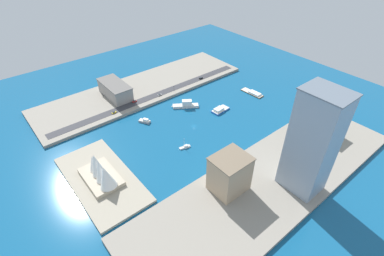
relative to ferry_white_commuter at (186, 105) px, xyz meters
The scene contains 21 objects.
ground_plane 34.84m from the ferry_white_commuter, 154.32° to the left, with size 440.00×440.00×0.00m, color #145684.
quay_west 122.99m from the ferry_white_commuter, behind, with size 70.00×240.00×2.86m, color gray.
quay_east 61.35m from the ferry_white_commuter, 14.21° to the left, with size 70.00×240.00×2.86m, color gray.
peninsula_point 119.50m from the ferry_white_commuter, 109.48° to the left, with size 86.70×41.89×2.00m, color #A89E89.
road_strip 38.79m from the ferry_white_commuter, 22.83° to the left, with size 9.45×228.00×0.15m, color #38383D.
ferry_white_commuter is the anchor object (origin of this frame).
sailboat_small_white 64.84m from the ferry_white_commuter, 140.95° to the left, with size 4.86×10.64×10.33m.
catamaran_blue 35.58m from the ferry_white_commuter, 141.48° to the right, with size 10.79×20.22×4.00m.
barge_flat_brown 79.10m from the ferry_white_commuter, 109.27° to the right, with size 27.28×9.52×2.68m.
yacht_sleek_gray 47.72m from the ferry_white_commuter, 85.42° to the left, with size 12.36×9.30×4.25m.
apartment_midrise_tan 117.92m from the ferry_white_commuter, 156.77° to the left, with size 21.89×25.50×28.86m.
tower_tall_glass 143.58m from the ferry_white_commuter, behind, with size 28.44×22.61×78.00m.
terminal_long_green 129.22m from the ferry_white_commuter, 149.29° to the right, with size 27.81×19.92×15.85m.
carpark_squat_concrete 78.07m from the ferry_white_commuter, 37.60° to the left, with size 44.41×20.44×15.27m.
van_white 34.31m from the ferry_white_commuter, 17.67° to the left, with size 1.99×4.22×1.52m.
suv_black 60.02m from the ferry_white_commuter, 55.75° to the right, with size 2.00×5.11×1.56m.
pickup_red 53.97m from the ferry_white_commuter, 45.41° to the left, with size 1.94×4.94×1.64m.
taxi_yellow_cab 72.56m from the ferry_white_commuter, 63.36° to the left, with size 2.06×4.76×1.43m.
traffic_light_waterfront 31.11m from the ferry_white_commuter, 13.25° to the right, with size 0.36×0.36×6.50m.
opera_landmark 120.60m from the ferry_white_commuter, 110.61° to the left, with size 37.64×22.50×20.81m.
park_tree_cluster 130.51m from the ferry_white_commuter, behind, with size 15.23×11.64×7.85m.
Camera 1 is at (-168.98, 140.70, 162.92)m, focal length 27.09 mm.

